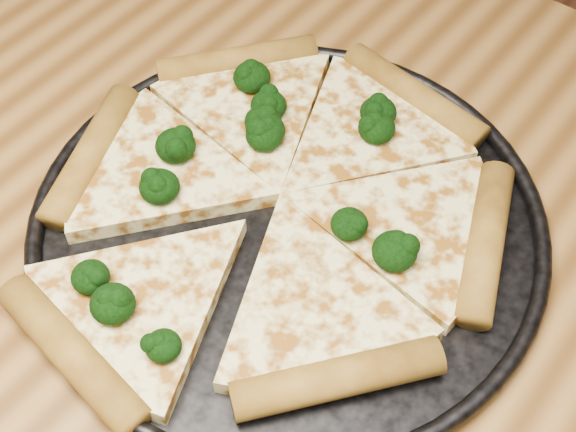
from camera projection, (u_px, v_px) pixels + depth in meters
The scene contains 4 objects.
dining_table at pixel (312, 406), 0.63m from camera, with size 1.20×0.90×0.75m.
pizza_pan at pixel (288, 222), 0.61m from camera, with size 0.39×0.39×0.02m.
pizza at pixel (274, 200), 0.62m from camera, with size 0.37×0.39×0.03m.
broccoli_florets at pixel (258, 169), 0.62m from camera, with size 0.23×0.29×0.02m.
Camera 1 is at (0.15, -0.22, 1.25)m, focal length 50.40 mm.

